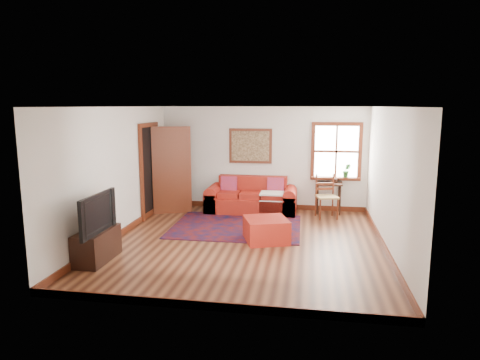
% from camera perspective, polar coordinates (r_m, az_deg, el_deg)
% --- Properties ---
extents(ground, '(5.50, 5.50, 0.00)m').
position_cam_1_polar(ground, '(8.07, 0.78, -8.30)').
color(ground, '#3E1C10').
rests_on(ground, ground).
extents(room_envelope, '(5.04, 5.54, 2.52)m').
position_cam_1_polar(room_envelope, '(7.73, 0.82, 3.44)').
color(room_envelope, silver).
rests_on(room_envelope, ground).
extents(window, '(1.18, 0.20, 1.38)m').
position_cam_1_polar(window, '(10.38, 12.86, 2.97)').
color(window, white).
rests_on(window, ground).
extents(doorway, '(0.89, 1.08, 2.14)m').
position_cam_1_polar(doorway, '(10.05, -10.19, 1.43)').
color(doorway, black).
rests_on(doorway, ground).
extents(framed_artwork, '(1.05, 0.07, 0.85)m').
position_cam_1_polar(framed_artwork, '(10.44, 1.40, 4.56)').
color(framed_artwork, '#602714').
rests_on(framed_artwork, ground).
extents(persian_rug, '(2.70, 2.17, 0.02)m').
position_cam_1_polar(persian_rug, '(9.06, -0.46, -6.20)').
color(persian_rug, '#540E0C').
rests_on(persian_rug, ground).
extents(red_leather_sofa, '(2.14, 0.88, 0.84)m').
position_cam_1_polar(red_leather_sofa, '(10.25, 1.55, -2.74)').
color(red_leather_sofa, '#A32015').
rests_on(red_leather_sofa, ground).
extents(red_ottoman, '(0.97, 0.97, 0.44)m').
position_cam_1_polar(red_ottoman, '(8.10, 3.50, -6.64)').
color(red_ottoman, '#A32015').
rests_on(red_ottoman, ground).
extents(side_table, '(0.61, 0.46, 0.73)m').
position_cam_1_polar(side_table, '(10.29, 11.75, -1.01)').
color(side_table, black).
rests_on(side_table, ground).
extents(ladder_back_chair, '(0.55, 0.53, 0.98)m').
position_cam_1_polar(ladder_back_chair, '(9.90, 11.41, -1.90)').
color(ladder_back_chair, tan).
rests_on(ladder_back_chair, ground).
extents(media_cabinet, '(0.43, 0.95, 0.52)m').
position_cam_1_polar(media_cabinet, '(7.47, -18.54, -8.25)').
color(media_cabinet, black).
rests_on(media_cabinet, ground).
extents(television, '(0.14, 1.10, 0.63)m').
position_cam_1_polar(television, '(7.18, -19.18, -4.21)').
color(television, black).
rests_on(television, media_cabinet).
extents(candle_hurricane, '(0.12, 0.12, 0.18)m').
position_cam_1_polar(candle_hurricane, '(7.71, -16.91, -4.93)').
color(candle_hurricane, silver).
rests_on(candle_hurricane, media_cabinet).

